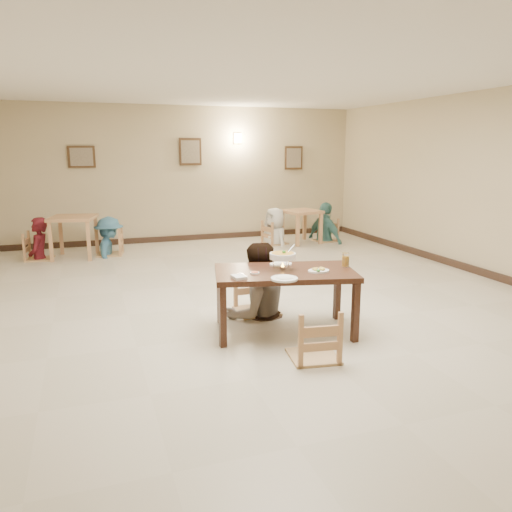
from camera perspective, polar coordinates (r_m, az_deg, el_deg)
name	(u,v)px	position (r m, az deg, el deg)	size (l,w,h in m)	color
floor	(260,301)	(6.93, 0.43, -5.20)	(10.00, 10.00, 0.00)	beige
ceiling	(260,73)	(6.67, 0.47, 20.20)	(10.00, 10.00, 0.00)	silver
wall_back	(186,174)	(11.46, -7.99, 9.22)	(10.00, 10.00, 0.00)	#C3B18D
wall_right	(499,185)	(8.81, 26.04, 7.25)	(10.00, 10.00, 0.00)	#C3B18D
baseboard_back	(188,238)	(11.59, -7.75, 2.09)	(8.00, 0.06, 0.12)	#312018
baseboard_right	(489,274)	(8.99, 25.05, -1.90)	(0.06, 10.00, 0.12)	#312018
picture_a	(82,157)	(11.19, -19.32, 10.65)	(0.55, 0.04, 0.45)	#3C2717
picture_b	(190,152)	(11.42, -7.52, 11.73)	(0.50, 0.04, 0.60)	#3C2717
picture_c	(294,158)	(12.18, 4.33, 11.12)	(0.45, 0.04, 0.55)	#3C2717
wall_sconce	(237,138)	(11.70, -2.13, 13.31)	(0.16, 0.05, 0.22)	#FFD88C
main_table	(285,277)	(5.64, 3.30, -2.44)	(1.71, 1.20, 0.73)	#3C2015
chair_far	(257,271)	(6.34, 0.09, -1.74)	(0.51, 0.51, 1.09)	tan
chair_near	(314,310)	(5.00, 6.70, -6.17)	(0.47, 0.47, 1.01)	tan
main_diner	(257,243)	(6.18, 0.06, 1.53)	(0.90, 0.70, 1.86)	gray
curry_warmer	(283,256)	(5.62, 3.08, -0.01)	(0.33, 0.29, 0.27)	silver
rice_plate_far	(281,264)	(5.86, 2.85, -0.92)	(0.27, 0.27, 0.06)	white
rice_plate_near	(284,278)	(5.21, 3.25, -2.57)	(0.28, 0.28, 0.06)	white
fried_plate	(319,270)	(5.57, 7.17, -1.64)	(0.24, 0.24, 0.05)	white
chili_dish	(255,273)	(5.45, -0.16, -1.93)	(0.10, 0.10, 0.02)	white
napkin_cutlery	(239,277)	(5.26, -1.96, -2.41)	(0.17, 0.26, 0.03)	white
drink_glass	(345,260)	(5.85, 10.19, -0.48)	(0.08, 0.08, 0.16)	white
bg_table_left	(73,224)	(10.18, -20.16, 3.51)	(0.97, 0.97, 0.81)	tan
bg_table_right	(301,216)	(11.14, 5.22, 4.54)	(0.86, 0.86, 0.73)	tan
bg_chair_ll	(38,234)	(10.26, -23.69, 2.34)	(0.47, 0.47, 1.00)	tan
bg_chair_lr	(109,229)	(10.24, -16.49, 2.95)	(0.49, 0.49, 1.03)	tan
bg_chair_rl	(275,222)	(10.98, 2.19, 3.89)	(0.46, 0.46, 0.98)	tan
bg_chair_rr	(326,220)	(11.42, 7.95, 4.13)	(0.46, 0.46, 0.99)	tan
bg_diner_a	(36,217)	(10.22, -23.84, 4.05)	(0.59, 0.39, 1.61)	#53111A
bg_diner_b	(108,217)	(10.21, -16.57, 4.31)	(0.98, 0.56, 1.52)	teal
bg_diner_c	(275,208)	(10.94, 2.20, 5.54)	(0.79, 0.51, 1.61)	silver
bg_diner_d	(326,202)	(11.37, 8.01, 6.09)	(1.04, 0.43, 1.77)	teal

